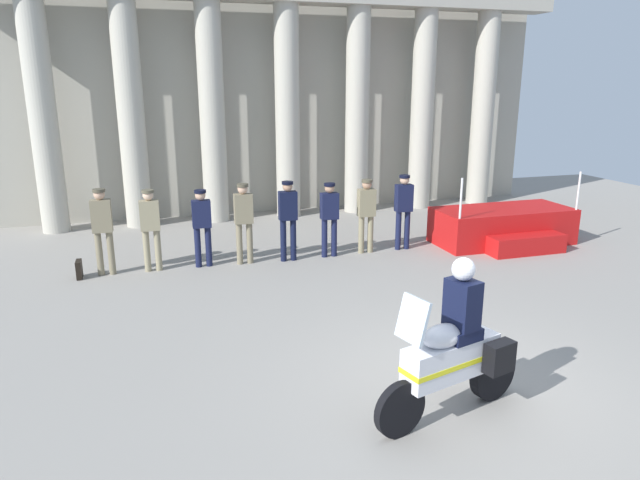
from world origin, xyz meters
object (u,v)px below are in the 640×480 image
object	(u,v)px
officer_in_row_1	(150,224)
officer_in_row_4	(288,214)
officer_in_row_7	(404,206)
officer_in_row_5	(329,214)
officer_in_row_6	(366,210)
motorcycle_with_rider	(456,352)
reviewing_stand	(504,227)
officer_in_row_3	(244,217)
briefcase_on_ground	(79,269)
officer_in_row_2	(202,222)
officer_in_row_0	(102,225)

from	to	relation	value
officer_in_row_1	officer_in_row_4	xyz separation A→B (m)	(2.82, -0.14, 0.03)
officer_in_row_7	officer_in_row_4	bearing A→B (deg)	3.40
officer_in_row_5	officer_in_row_6	xyz separation A→B (m)	(0.88, 0.05, 0.02)
officer_in_row_7	motorcycle_with_rider	world-z (taller)	motorcycle_with_rider
officer_in_row_1	officer_in_row_6	xyz separation A→B (m)	(4.64, -0.06, -0.01)
reviewing_stand	officer_in_row_3	size ratio (longest dim) A/B	1.90
officer_in_row_4	officer_in_row_7	size ratio (longest dim) A/B	1.00
officer_in_row_1	officer_in_row_3	world-z (taller)	officer_in_row_3
officer_in_row_7	briefcase_on_ground	distance (m)	7.01
officer_in_row_1	briefcase_on_ground	distance (m)	1.63
officer_in_row_5	officer_in_row_6	distance (m)	0.88
officer_in_row_7	briefcase_on_ground	xyz separation A→B (m)	(-6.96, 0.00, -0.84)
officer_in_row_4	officer_in_row_6	distance (m)	1.82
reviewing_stand	officer_in_row_7	xyz separation A→B (m)	(-2.52, 0.28, 0.62)
officer_in_row_2	officer_in_row_6	bearing A→B (deg)	-179.13
officer_in_row_1	officer_in_row_5	world-z (taller)	officer_in_row_1
officer_in_row_6	officer_in_row_7	bearing A→B (deg)	-177.98
officer_in_row_1	officer_in_row_7	xyz separation A→B (m)	(5.55, -0.06, 0.03)
reviewing_stand	motorcycle_with_rider	xyz separation A→B (m)	(-4.90, -6.16, 0.39)
officer_in_row_2	officer_in_row_4	distance (m)	1.80
officer_in_row_2	officer_in_row_6	xyz separation A→B (m)	(3.62, -0.05, 0.03)
officer_in_row_1	officer_in_row_5	xyz separation A→B (m)	(3.75, -0.11, -0.02)
officer_in_row_1	briefcase_on_ground	xyz separation A→B (m)	(-1.41, -0.06, -0.81)
officer_in_row_1	officer_in_row_4	world-z (taller)	officer_in_row_4
officer_in_row_5	officer_in_row_6	world-z (taller)	officer_in_row_6
officer_in_row_0	motorcycle_with_rider	size ratio (longest dim) A/B	0.85
officer_in_row_2	officer_in_row_3	world-z (taller)	officer_in_row_3
officer_in_row_1	motorcycle_with_rider	world-z (taller)	motorcycle_with_rider
reviewing_stand	officer_in_row_1	xyz separation A→B (m)	(-8.07, 0.34, 0.59)
officer_in_row_0	motorcycle_with_rider	distance (m)	7.69
officer_in_row_0	officer_in_row_6	bearing A→B (deg)	-179.23
reviewing_stand	officer_in_row_4	distance (m)	5.29
officer_in_row_2	motorcycle_with_rider	world-z (taller)	motorcycle_with_rider
reviewing_stand	officer_in_row_3	distance (m)	6.22
reviewing_stand	officer_in_row_0	bearing A→B (deg)	177.73
officer_in_row_5	officer_in_row_6	bearing A→B (deg)	-175.21
officer_in_row_0	briefcase_on_ground	world-z (taller)	officer_in_row_0
officer_in_row_5	briefcase_on_ground	bearing A→B (deg)	1.02
officer_in_row_0	officer_in_row_2	bearing A→B (deg)	-179.42
officer_in_row_5	motorcycle_with_rider	size ratio (longest dim) A/B	0.80
officer_in_row_5	officer_in_row_3	bearing A→B (deg)	0.36
briefcase_on_ground	officer_in_row_7	bearing A→B (deg)	-0.01
officer_in_row_0	officer_in_row_5	xyz separation A→B (m)	(4.66, -0.13, -0.06)
reviewing_stand	officer_in_row_3	bearing A→B (deg)	177.54
officer_in_row_6	officer_in_row_7	xyz separation A→B (m)	(0.91, 0.01, 0.03)
officer_in_row_0	motorcycle_with_rider	xyz separation A→B (m)	(4.07, -6.52, -0.24)
officer_in_row_3	officer_in_row_4	bearing A→B (deg)	177.30
reviewing_stand	briefcase_on_ground	xyz separation A→B (m)	(-9.48, 0.28, -0.22)
officer_in_row_4	officer_in_row_5	bearing A→B (deg)	-176.57
officer_in_row_0	officer_in_row_5	world-z (taller)	officer_in_row_0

